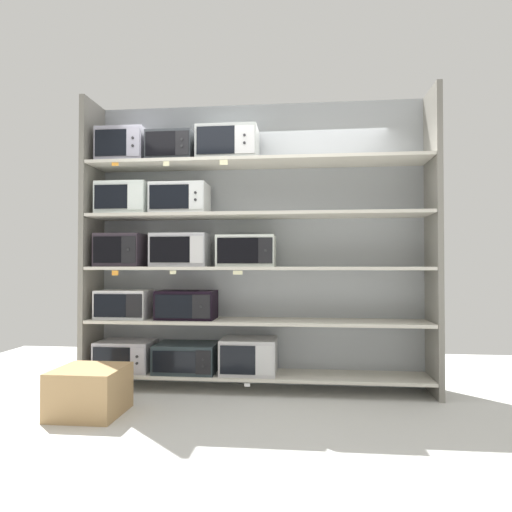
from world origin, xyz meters
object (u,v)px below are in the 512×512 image
Objects in this scene: microwave_0 at (126,355)px; shipping_carton at (90,391)px; microwave_1 at (187,357)px; microwave_10 at (124,147)px; microwave_3 at (124,304)px; microwave_7 at (246,251)px; microwave_5 at (122,250)px; microwave_4 at (187,305)px; microwave_9 at (180,199)px; microwave_6 at (181,250)px; microwave_8 at (125,199)px; microwave_2 at (249,356)px; microwave_12 at (228,145)px; microwave_11 at (173,149)px.

shipping_carton is at bearing -87.49° from microwave_0.
microwave_1 is 2.12m from microwave_10.
microwave_7 reaches higher than microwave_3.
microwave_5 is 1.40m from shipping_carton.
shipping_carton is at bearing -144.23° from microwave_7.
microwave_5 is at bearing 179.99° from microwave_4.
shipping_carton is (0.05, -0.82, -0.61)m from microwave_3.
microwave_4 is at bearing -173.74° from microwave_1.
microwave_9 reaches higher than microwave_3.
microwave_6 reaches higher than microwave_0.
microwave_8 reaches higher than microwave_0.
microwave_2 is 1.92m from microwave_8.
shipping_carton is (-0.50, -0.82, -1.62)m from microwave_9.
microwave_1 reaches higher than shipping_carton.
microwave_0 is at bearing 92.51° from shipping_carton.
microwave_6 is 1.10m from microwave_12.
microwave_4 is (0.60, -0.00, 0.49)m from microwave_0.
microwave_11 is at bearing -0.04° from microwave_8.
microwave_6 is 0.99× the size of microwave_7.
microwave_9 is at bearing 0.01° from microwave_0.
microwave_1 is (0.60, 0.00, -0.01)m from microwave_0.
microwave_6 is 0.74m from microwave_8.
microwave_4 is at bearing -0.01° from microwave_10.
microwave_2 is at bearing 0.02° from microwave_12.
microwave_1 is 1.05× the size of microwave_4.
microwave_4 is at bearing -0.00° from microwave_3.
microwave_12 is 2.48m from shipping_carton.
microwave_9 is at bearing -0.02° from microwave_8.
microwave_2 is (0.60, -0.00, 0.03)m from microwave_1.
microwave_2 is at bearing -0.01° from microwave_1.
microwave_0 reaches higher than shipping_carton.
microwave_7 is at bearing -0.01° from microwave_9.
microwave_0 is 1.14× the size of microwave_10.
microwave_11 reaches higher than microwave_7.
microwave_3 reaches higher than shipping_carton.
microwave_6 is 1.48m from shipping_carton.
microwave_5 is (-0.03, 0.00, 0.52)m from microwave_3.
microwave_1 is 1.64m from microwave_8.
microwave_9 reaches higher than microwave_0.
microwave_1 is 1.32× the size of microwave_5.
shipping_carton is (-0.56, -0.82, -0.61)m from microwave_4.
microwave_6 reaches higher than microwave_2.
microwave_5 is at bearing -179.53° from microwave_8.
microwave_3 is at bearing -179.99° from microwave_6.
microwave_1 is 1.01× the size of microwave_12.
microwave_11 is 0.76× the size of microwave_12.
microwave_5 is at bearing -180.00° from microwave_9.
microwave_4 is 1.17m from shipping_carton.
microwave_10 is at bearing 179.99° from microwave_9.
microwave_3 is 0.52m from microwave_5.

